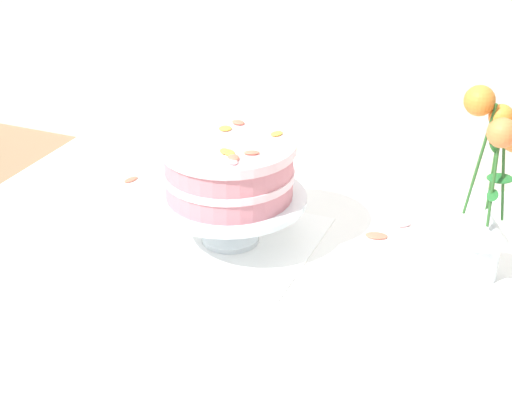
% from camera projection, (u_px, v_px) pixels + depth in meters
% --- Properties ---
extents(dining_table, '(1.40, 1.00, 0.74)m').
position_uv_depth(dining_table, '(273.00, 322.00, 1.40)').
color(dining_table, white).
rests_on(dining_table, ground).
extents(linen_napkin, '(0.32, 0.32, 0.00)m').
position_uv_depth(linen_napkin, '(230.00, 241.00, 1.48)').
color(linen_napkin, white).
rests_on(linen_napkin, dining_table).
extents(cake_stand, '(0.29, 0.29, 0.10)m').
position_uv_depth(cake_stand, '(230.00, 203.00, 1.44)').
color(cake_stand, silver).
rests_on(cake_stand, linen_napkin).
extents(layer_cake, '(0.25, 0.25, 0.11)m').
position_uv_depth(layer_cake, '(229.00, 169.00, 1.41)').
color(layer_cake, '#CC7A84').
rests_on(layer_cake, cake_stand).
extents(flower_vase, '(0.12, 0.10, 0.35)m').
position_uv_depth(flower_vase, '(488.00, 199.00, 1.30)').
color(flower_vase, silver).
rests_on(flower_vase, dining_table).
extents(loose_petal_0, '(0.05, 0.04, 0.01)m').
position_uv_depth(loose_petal_0, '(376.00, 236.00, 1.49)').
color(loose_petal_0, '#E56B51').
rests_on(loose_petal_0, dining_table).
extents(loose_petal_1, '(0.05, 0.04, 0.00)m').
position_uv_depth(loose_petal_1, '(441.00, 408.00, 1.07)').
color(loose_petal_1, pink).
rests_on(loose_petal_1, dining_table).
extents(loose_petal_2, '(0.04, 0.04, 0.01)m').
position_uv_depth(loose_petal_2, '(404.00, 224.00, 1.53)').
color(loose_petal_2, pink).
rests_on(loose_petal_2, dining_table).
extents(loose_petal_3, '(0.03, 0.04, 0.01)m').
position_uv_depth(loose_petal_3, '(131.00, 179.00, 1.71)').
color(loose_petal_3, '#E56B51').
rests_on(loose_petal_3, dining_table).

